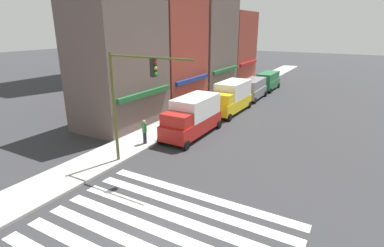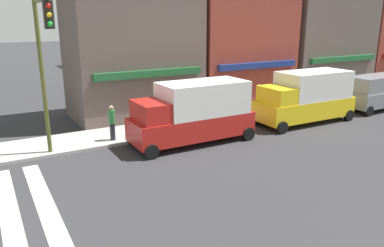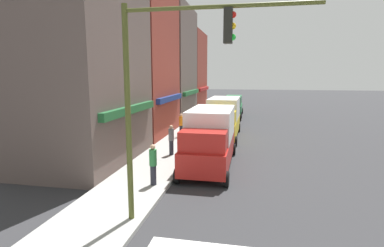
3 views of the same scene
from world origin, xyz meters
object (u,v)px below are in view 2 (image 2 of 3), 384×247
object	(u,v)px
traffic_signal	(44,53)
pedestrian_green_top	(112,122)
box_truck_yellow	(306,96)
pedestrian_orange_vest	(258,97)
box_truck_red	(194,112)
van_grey	(377,91)
pedestrian_grey_coat	(193,109)

from	to	relation	value
traffic_signal	pedestrian_green_top	bearing A→B (deg)	26.68
box_truck_yellow	pedestrian_green_top	world-z (taller)	box_truck_yellow
box_truck_yellow	pedestrian_orange_vest	bearing A→B (deg)	108.89
box_truck_red	van_grey	xyz separation A→B (m)	(14.42, -0.00, -0.30)
box_truck_yellow	traffic_signal	bearing A→B (deg)	179.14
traffic_signal	pedestrian_green_top	distance (m)	4.99
pedestrian_green_top	pedestrian_orange_vest	xyz separation A→B (m)	(10.20, 1.17, 0.00)
box_truck_yellow	pedestrian_green_top	bearing A→B (deg)	170.96
traffic_signal	pedestrian_green_top	xyz separation A→B (m)	(3.04, 1.53, -3.64)
traffic_signal	pedestrian_orange_vest	world-z (taller)	traffic_signal
van_grey	pedestrian_orange_vest	world-z (taller)	van_grey
box_truck_red	van_grey	bearing A→B (deg)	-0.02
van_grey	box_truck_red	bearing A→B (deg)	178.40
pedestrian_orange_vest	box_truck_yellow	bearing A→B (deg)	-95.85
pedestrian_orange_vest	pedestrian_grey_coat	bearing A→B (deg)	163.12
traffic_signal	van_grey	xyz separation A→B (m)	(21.00, -0.43, -3.43)
pedestrian_orange_vest	pedestrian_green_top	bearing A→B (deg)	162.67
pedestrian_green_top	pedestrian_orange_vest	distance (m)	10.27
pedestrian_grey_coat	box_truck_yellow	bearing A→B (deg)	142.55
box_truck_red	pedestrian_grey_coat	bearing A→B (deg)	61.00
pedestrian_grey_coat	pedestrian_orange_vest	size ratio (longest dim) A/B	1.00
traffic_signal	box_truck_yellow	xyz separation A→B (m)	(14.26, -0.43, -3.13)
box_truck_yellow	van_grey	bearing A→B (deg)	0.85
van_grey	box_truck_yellow	bearing A→B (deg)	178.40
box_truck_yellow	pedestrian_grey_coat	size ratio (longest dim) A/B	3.52
pedestrian_green_top	pedestrian_orange_vest	size ratio (longest dim) A/B	1.00
traffic_signal	pedestrian_green_top	size ratio (longest dim) A/B	3.88
box_truck_red	pedestrian_orange_vest	bearing A→B (deg)	25.12
box_truck_yellow	van_grey	size ratio (longest dim) A/B	1.23
box_truck_red	pedestrian_grey_coat	size ratio (longest dim) A/B	3.50
pedestrian_grey_coat	pedestrian_green_top	bearing A→B (deg)	-9.95
traffic_signal	box_truck_red	xyz separation A→B (m)	(6.58, -0.43, -3.13)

